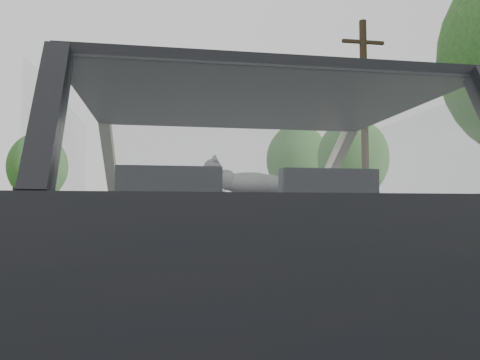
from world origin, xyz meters
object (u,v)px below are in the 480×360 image
object	(u,v)px
highway_sign	(255,208)
other_car	(153,214)
subject_car	(238,238)
cat	(250,182)
utility_pole	(365,129)

from	to	relation	value
highway_sign	other_car	bearing A→B (deg)	-113.25
subject_car	other_car	world-z (taller)	other_car
subject_car	cat	distance (m)	0.78
cat	other_car	bearing A→B (deg)	89.85
cat	other_car	distance (m)	16.47
cat	other_car	xyz separation A→B (m)	(-0.99, 16.44, -0.28)
cat	utility_pole	distance (m)	12.04
highway_sign	utility_pole	size ratio (longest dim) A/B	0.32
subject_car	highway_sign	world-z (taller)	highway_sign
cat	highway_sign	world-z (taller)	highway_sign
utility_pole	highway_sign	bearing A→B (deg)	90.66
highway_sign	cat	bearing A→B (deg)	-93.02
subject_car	utility_pole	world-z (taller)	utility_pole
subject_car	cat	xyz separation A→B (m)	(0.20, 0.66, 0.37)
other_car	highway_sign	bearing A→B (deg)	59.66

